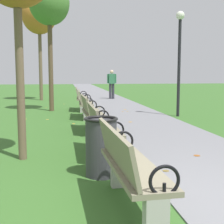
% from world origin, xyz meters
% --- Properties ---
extents(ground_plane, '(80.00, 80.00, 0.00)m').
position_xyz_m(ground_plane, '(0.00, 0.00, 0.00)').
color(ground_plane, '#386628').
extents(paved_walkway, '(2.36, 44.00, 0.02)m').
position_xyz_m(paved_walkway, '(1.18, 18.00, 0.01)').
color(paved_walkway, slate).
rests_on(paved_walkway, ground).
extents(park_bench_1, '(0.53, 1.62, 0.90)m').
position_xyz_m(park_bench_1, '(-0.50, -0.05, 0.49)').
color(park_bench_1, gray).
rests_on(park_bench_1, ground).
extents(park_bench_2, '(0.49, 1.60, 0.90)m').
position_xyz_m(park_bench_2, '(-0.50, 2.28, 0.49)').
color(park_bench_2, gray).
rests_on(park_bench_2, ground).
extents(park_bench_3, '(0.50, 1.61, 0.90)m').
position_xyz_m(park_bench_3, '(-0.50, 4.63, 0.49)').
color(park_bench_3, gray).
rests_on(park_bench_3, ground).
extents(park_bench_4, '(0.54, 1.62, 0.90)m').
position_xyz_m(park_bench_4, '(-0.50, 7.15, 0.49)').
color(park_bench_4, gray).
rests_on(park_bench_4, ground).
extents(park_bench_5, '(0.54, 1.62, 0.90)m').
position_xyz_m(park_bench_5, '(-0.50, 9.27, 0.49)').
color(park_bench_5, gray).
rests_on(park_bench_5, ground).
extents(tree_3, '(1.51, 1.51, 4.91)m').
position_xyz_m(tree_3, '(-1.65, 9.28, 4.01)').
color(tree_3, brown).
rests_on(tree_3, ground).
extents(tree_4, '(1.82, 1.82, 5.50)m').
position_xyz_m(tree_4, '(-2.38, 14.31, 4.45)').
color(tree_4, brown).
rests_on(tree_4, ground).
extents(pedestrian_walking, '(0.53, 0.22, 1.62)m').
position_xyz_m(pedestrian_walking, '(1.51, 14.52, 0.93)').
color(pedestrian_walking, '#2D2D38').
rests_on(pedestrian_walking, paved_walkway).
extents(trash_bin, '(0.48, 0.48, 0.84)m').
position_xyz_m(trash_bin, '(-0.65, 1.17, 0.42)').
color(trash_bin, '#38383D').
rests_on(trash_bin, ground).
extents(lamp_post, '(0.28, 0.28, 3.48)m').
position_xyz_m(lamp_post, '(2.66, 7.02, 2.31)').
color(lamp_post, black).
rests_on(lamp_post, ground).
extents(scattered_leaves, '(4.82, 13.78, 0.02)m').
position_xyz_m(scattered_leaves, '(-0.32, 5.69, 0.01)').
color(scattered_leaves, '#BC842D').
rests_on(scattered_leaves, ground).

